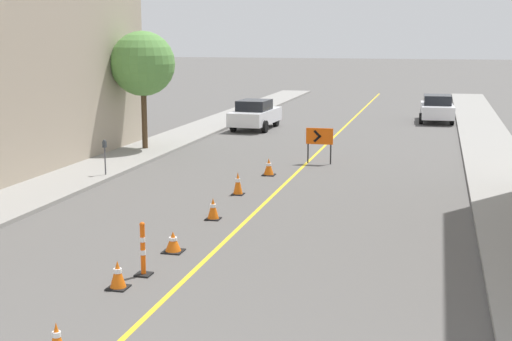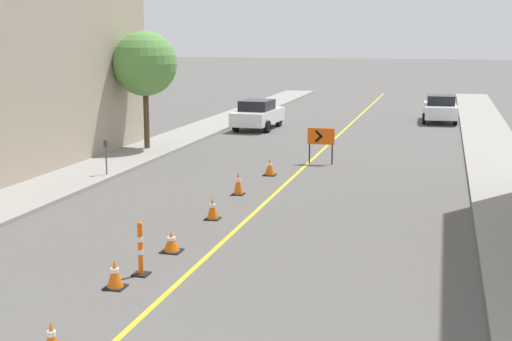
{
  "view_description": "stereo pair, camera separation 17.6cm",
  "coord_description": "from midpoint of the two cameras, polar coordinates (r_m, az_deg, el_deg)",
  "views": [
    {
      "loc": [
        4.95,
        -5.68,
        5.03
      ],
      "look_at": [
        -0.27,
        14.78,
        1.0
      ],
      "focal_mm": 50.0,
      "sensor_mm": 36.0,
      "label": 1
    },
    {
      "loc": [
        5.12,
        -5.63,
        5.03
      ],
      "look_at": [
        -0.27,
        14.78,
        1.0
      ],
      "focal_mm": 50.0,
      "sensor_mm": 36.0,
      "label": 2
    }
  ],
  "objects": [
    {
      "name": "traffic_cone_farthest",
      "position": [
        25.87,
        0.83,
        0.29
      ],
      "size": [
        0.45,
        0.45,
        0.63
      ],
      "color": "black",
      "rests_on": "ground_plane"
    },
    {
      "name": "lane_stripe",
      "position": [
        34.93,
        5.9,
        2.48
      ],
      "size": [
        0.12,
        57.08,
        0.01
      ],
      "color": "gold",
      "rests_on": "ground_plane"
    },
    {
      "name": "sidewalk_left",
      "position": [
        36.7,
        -5.5,
        2.98
      ],
      "size": [
        2.52,
        57.08,
        0.13
      ],
      "color": "gray",
      "rests_on": "ground_plane"
    },
    {
      "name": "arrow_barricade_primary",
      "position": [
        28.18,
        4.92,
        2.6
      ],
      "size": [
        1.07,
        0.1,
        1.42
      ],
      "rotation": [
        0.0,
        0.0,
        0.02
      ],
      "color": "#EF560C",
      "rests_on": "ground_plane"
    },
    {
      "name": "street_tree_left_near",
      "position": [
        31.41,
        -9.21,
        8.41
      ],
      "size": [
        2.79,
        2.79,
        5.08
      ],
      "color": "#4C3823",
      "rests_on": "sidewalk_left"
    },
    {
      "name": "traffic_cone_third",
      "position": [
        16.94,
        -6.95,
        -5.69
      ],
      "size": [
        0.47,
        0.47,
        0.5
      ],
      "color": "black",
      "rests_on": "ground_plane"
    },
    {
      "name": "parked_car_curb_near",
      "position": [
        38.59,
        -0.21,
        4.51
      ],
      "size": [
        2.04,
        4.39,
        1.59
      ],
      "rotation": [
        0.0,
        0.0,
        -0.06
      ],
      "color": "silver",
      "rests_on": "ground_plane"
    },
    {
      "name": "parking_meter_near_curb",
      "position": [
        25.82,
        -12.2,
        1.62
      ],
      "size": [
        0.12,
        0.11,
        1.26
      ],
      "color": "#4C4C51",
      "rests_on": "sidewalk_left"
    },
    {
      "name": "traffic_cone_fourth",
      "position": [
        19.76,
        -3.71,
        -3.07
      ],
      "size": [
        0.4,
        0.4,
        0.61
      ],
      "color": "black",
      "rests_on": "ground_plane"
    },
    {
      "name": "parked_car_curb_mid",
      "position": [
        43.11,
        14.16,
        4.85
      ],
      "size": [
        2.0,
        4.38,
        1.59
      ],
      "rotation": [
        0.0,
        0.0,
        0.05
      ],
      "color": "silver",
      "rests_on": "ground_plane"
    },
    {
      "name": "traffic_cone_nearest",
      "position": [
        12.08,
        -16.07,
        -12.83
      ],
      "size": [
        0.34,
        0.34,
        0.56
      ],
      "color": "black",
      "rests_on": "ground_plane"
    },
    {
      "name": "traffic_cone_second",
      "position": [
        14.75,
        -11.34,
        -8.18
      ],
      "size": [
        0.41,
        0.41,
        0.58
      ],
      "color": "black",
      "rests_on": "ground_plane"
    },
    {
      "name": "sidewalk_right",
      "position": [
        34.63,
        17.98,
        2.03
      ],
      "size": [
        2.52,
        57.08,
        0.13
      ],
      "color": "gray",
      "rests_on": "ground_plane"
    },
    {
      "name": "delineator_post_front",
      "position": [
        15.36,
        -9.36,
        -6.49
      ],
      "size": [
        0.33,
        0.33,
        1.17
      ],
      "color": "black",
      "rests_on": "ground_plane"
    },
    {
      "name": "traffic_cone_fifth",
      "position": [
        22.74,
        -1.68,
        -1.04
      ],
      "size": [
        0.38,
        0.38,
        0.74
      ],
      "color": "black",
      "rests_on": "ground_plane"
    }
  ]
}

